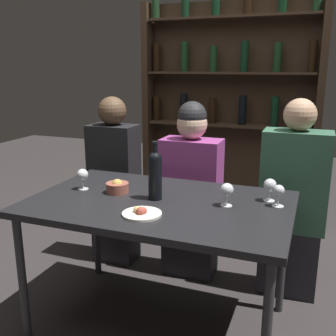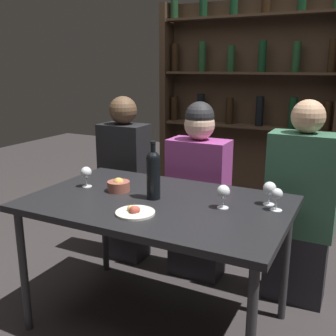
{
  "view_description": "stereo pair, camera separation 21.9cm",
  "coord_description": "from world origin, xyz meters",
  "px_view_note": "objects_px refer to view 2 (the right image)",
  "views": [
    {
      "loc": [
        0.76,
        -1.85,
        1.46
      ],
      "look_at": [
        0.0,
        0.13,
        0.91
      ],
      "focal_mm": 42.0,
      "sensor_mm": 36.0,
      "label": 1
    },
    {
      "loc": [
        0.96,
        -1.76,
        1.46
      ],
      "look_at": [
        0.0,
        0.13,
        0.91
      ],
      "focal_mm": 42.0,
      "sensor_mm": 36.0,
      "label": 2
    }
  ],
  "objects_px": {
    "wine_bottle": "(153,173)",
    "snack_bowl": "(119,186)",
    "food_plate_0": "(135,212)",
    "wine_glass_3": "(277,195)",
    "seated_person_right": "(300,210)",
    "seated_person_center": "(198,194)",
    "wine_glass_0": "(86,173)",
    "wine_glass_2": "(270,189)",
    "seated_person_left": "(125,183)",
    "wine_glass_1": "(223,192)"
  },
  "relations": [
    {
      "from": "wine_glass_3",
      "to": "seated_person_left",
      "type": "xyz_separation_m",
      "value": [
        -1.23,
        0.5,
        -0.24
      ]
    },
    {
      "from": "food_plate_0",
      "to": "snack_bowl",
      "type": "relative_size",
      "value": 1.51
    },
    {
      "from": "wine_glass_1",
      "to": "wine_glass_2",
      "type": "relative_size",
      "value": 0.99
    },
    {
      "from": "seated_person_center",
      "to": "wine_glass_2",
      "type": "bearing_deg",
      "value": -36.88
    },
    {
      "from": "wine_bottle",
      "to": "seated_person_right",
      "type": "height_order",
      "value": "seated_person_right"
    },
    {
      "from": "wine_glass_2",
      "to": "seated_person_left",
      "type": "bearing_deg",
      "value": 159.83
    },
    {
      "from": "seated_person_center",
      "to": "wine_glass_1",
      "type": "bearing_deg",
      "value": -57.32
    },
    {
      "from": "wine_glass_0",
      "to": "seated_person_right",
      "type": "bearing_deg",
      "value": 27.93
    },
    {
      "from": "food_plate_0",
      "to": "seated_person_right",
      "type": "distance_m",
      "value": 1.1
    },
    {
      "from": "wine_glass_1",
      "to": "food_plate_0",
      "type": "bearing_deg",
      "value": -142.2
    },
    {
      "from": "seated_person_right",
      "to": "wine_glass_0",
      "type": "bearing_deg",
      "value": -152.07
    },
    {
      "from": "wine_glass_0",
      "to": "food_plate_0",
      "type": "height_order",
      "value": "wine_glass_0"
    },
    {
      "from": "snack_bowl",
      "to": "seated_person_right",
      "type": "xyz_separation_m",
      "value": [
        0.93,
        0.59,
        -0.19
      ]
    },
    {
      "from": "wine_bottle",
      "to": "snack_bowl",
      "type": "height_order",
      "value": "wine_bottle"
    },
    {
      "from": "wine_bottle",
      "to": "wine_glass_2",
      "type": "xyz_separation_m",
      "value": [
        0.58,
        0.19,
        -0.06
      ]
    },
    {
      "from": "seated_person_left",
      "to": "seated_person_right",
      "type": "bearing_deg",
      "value": -0.0
    },
    {
      "from": "food_plate_0",
      "to": "wine_glass_3",
      "type": "bearing_deg",
      "value": 30.97
    },
    {
      "from": "wine_glass_1",
      "to": "seated_person_left",
      "type": "height_order",
      "value": "seated_person_left"
    },
    {
      "from": "seated_person_right",
      "to": "wine_glass_2",
      "type": "bearing_deg",
      "value": -103.54
    },
    {
      "from": "wine_glass_3",
      "to": "snack_bowl",
      "type": "distance_m",
      "value": 0.89
    },
    {
      "from": "wine_bottle",
      "to": "wine_glass_2",
      "type": "height_order",
      "value": "wine_bottle"
    },
    {
      "from": "wine_glass_1",
      "to": "food_plate_0",
      "type": "distance_m",
      "value": 0.45
    },
    {
      "from": "wine_glass_1",
      "to": "wine_bottle",
      "type": "bearing_deg",
      "value": -175.62
    },
    {
      "from": "wine_glass_1",
      "to": "wine_glass_0",
      "type": "bearing_deg",
      "value": -178.58
    },
    {
      "from": "food_plate_0",
      "to": "seated_person_left",
      "type": "height_order",
      "value": "seated_person_left"
    },
    {
      "from": "seated_person_right",
      "to": "wine_glass_3",
      "type": "bearing_deg",
      "value": -95.84
    },
    {
      "from": "food_plate_0",
      "to": "wine_bottle",
      "type": "bearing_deg",
      "value": 97.77
    },
    {
      "from": "wine_glass_0",
      "to": "wine_glass_1",
      "type": "relative_size",
      "value": 1.01
    },
    {
      "from": "wine_bottle",
      "to": "wine_glass_0",
      "type": "height_order",
      "value": "wine_bottle"
    },
    {
      "from": "seated_person_center",
      "to": "seated_person_right",
      "type": "bearing_deg",
      "value": 0.0
    },
    {
      "from": "food_plate_0",
      "to": "snack_bowl",
      "type": "bearing_deg",
      "value": 135.84
    },
    {
      "from": "seated_person_right",
      "to": "snack_bowl",
      "type": "bearing_deg",
      "value": -147.59
    },
    {
      "from": "wine_bottle",
      "to": "snack_bowl",
      "type": "relative_size",
      "value": 2.47
    },
    {
      "from": "wine_glass_3",
      "to": "seated_person_center",
      "type": "relative_size",
      "value": 0.09
    },
    {
      "from": "wine_glass_3",
      "to": "food_plate_0",
      "type": "bearing_deg",
      "value": -149.03
    },
    {
      "from": "wine_glass_0",
      "to": "seated_person_right",
      "type": "xyz_separation_m",
      "value": [
        1.15,
        0.61,
        -0.24
      ]
    },
    {
      "from": "seated_person_center",
      "to": "wine_glass_3",
      "type": "bearing_deg",
      "value": -38.6
    },
    {
      "from": "wine_glass_3",
      "to": "wine_glass_2",
      "type": "bearing_deg",
      "value": 127.07
    },
    {
      "from": "wine_glass_2",
      "to": "food_plate_0",
      "type": "bearing_deg",
      "value": -141.91
    },
    {
      "from": "snack_bowl",
      "to": "food_plate_0",
      "type": "bearing_deg",
      "value": -44.16
    },
    {
      "from": "wine_glass_0",
      "to": "wine_glass_2",
      "type": "height_order",
      "value": "same"
    },
    {
      "from": "wine_glass_0",
      "to": "wine_glass_3",
      "type": "relative_size",
      "value": 1.07
    },
    {
      "from": "wine_glass_2",
      "to": "wine_glass_3",
      "type": "height_order",
      "value": "wine_glass_2"
    },
    {
      "from": "wine_bottle",
      "to": "seated_person_left",
      "type": "bearing_deg",
      "value": 133.67
    },
    {
      "from": "wine_bottle",
      "to": "wine_glass_2",
      "type": "bearing_deg",
      "value": 17.76
    },
    {
      "from": "seated_person_center",
      "to": "wine_bottle",
      "type": "bearing_deg",
      "value": -90.84
    },
    {
      "from": "food_plate_0",
      "to": "seated_person_right",
      "type": "relative_size",
      "value": 0.15
    },
    {
      "from": "wine_bottle",
      "to": "seated_person_center",
      "type": "relative_size",
      "value": 0.26
    },
    {
      "from": "wine_bottle",
      "to": "food_plate_0",
      "type": "bearing_deg",
      "value": -82.23
    },
    {
      "from": "wine_glass_1",
      "to": "seated_person_center",
      "type": "height_order",
      "value": "seated_person_center"
    }
  ]
}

